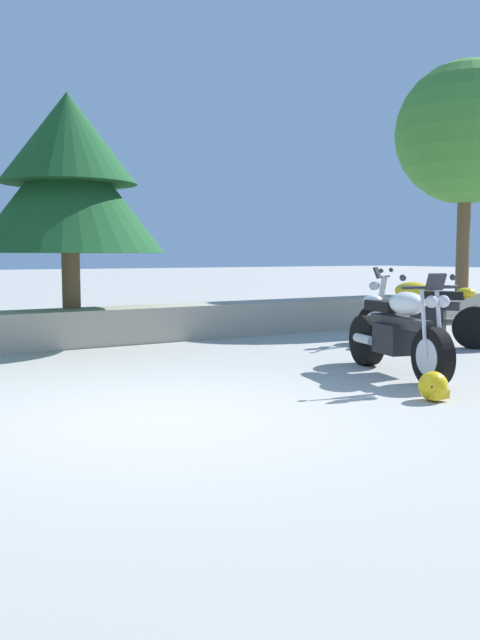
% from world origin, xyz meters
% --- Properties ---
extents(ground_plane, '(120.00, 120.00, 0.00)m').
position_xyz_m(ground_plane, '(0.00, 0.00, 0.00)').
color(ground_plane, '#A3A099').
extents(stone_wall, '(36.00, 0.80, 0.55)m').
position_xyz_m(stone_wall, '(0.00, 4.80, 0.28)').
color(stone_wall, '#A89E89').
rests_on(stone_wall, ground).
extents(motorcycle_white_centre, '(0.83, 2.03, 1.18)m').
position_xyz_m(motorcycle_white_centre, '(3.26, 0.42, 0.49)').
color(motorcycle_white_centre, black).
rests_on(motorcycle_white_centre, ground).
extents(motorcycle_yellow_far_right, '(1.24, 1.84, 1.18)m').
position_xyz_m(motorcycle_yellow_far_right, '(5.41, 2.05, 0.49)').
color(motorcycle_yellow_far_right, black).
rests_on(motorcycle_yellow_far_right, ground).
extents(rider_helmet, '(0.28, 0.28, 0.28)m').
position_xyz_m(rider_helmet, '(2.55, -0.76, 0.14)').
color(rider_helmet, yellow).
rests_on(rider_helmet, ground).
extents(pine_tree_mid_left, '(2.86, 2.86, 3.24)m').
position_xyz_m(pine_tree_mid_left, '(0.99, 5.06, 2.54)').
color(pine_tree_mid_left, brown).
rests_on(pine_tree_mid_left, stone_wall).
extents(leafy_tree_mid_right, '(3.12, 2.97, 4.87)m').
position_xyz_m(leafy_tree_mid_right, '(9.60, 4.65, 3.86)').
color(leafy_tree_mid_right, brown).
rests_on(leafy_tree_mid_right, stone_wall).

